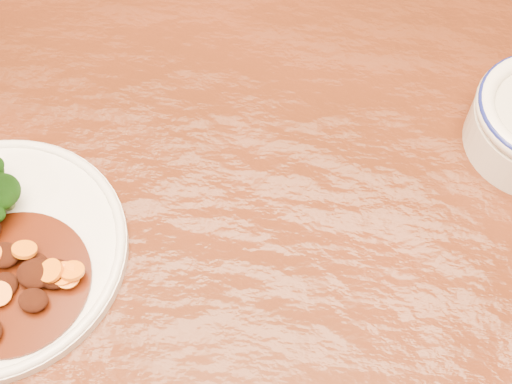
# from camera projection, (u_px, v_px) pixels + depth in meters

# --- Properties ---
(dining_table) EXTENTS (1.58, 1.04, 0.75)m
(dining_table) POSITION_uv_depth(u_px,v_px,m) (246.00, 292.00, 0.71)
(dining_table) COLOR #53200E
(dining_table) RESTS_ON ground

